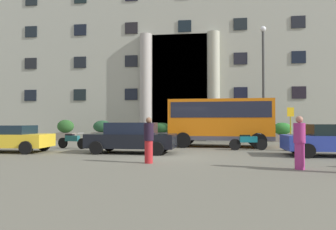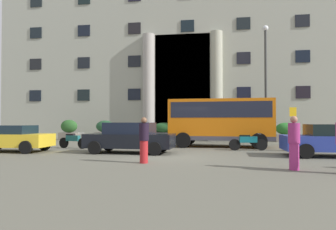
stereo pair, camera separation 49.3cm
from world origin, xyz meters
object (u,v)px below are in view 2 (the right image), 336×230
at_px(hedge_planter_far_west, 69,130).
at_px(orange_minibus, 221,119).
at_px(motorcycle_near_kerb, 247,142).
at_px(bus_stop_sign, 293,122).
at_px(pedestrian_man_red_shirt, 144,140).
at_px(hedge_planter_entrance_left, 222,133).
at_px(pedestrian_child_trailing, 294,143).
at_px(motorcycle_far_end, 302,142).
at_px(lamppost_plaza_centre, 266,75).
at_px(hedge_planter_entrance_right, 285,132).
at_px(hedge_planter_east, 105,131).
at_px(white_taxi_kerbside, 130,138).
at_px(hedge_planter_west, 163,132).
at_px(parked_hatchback_near, 11,138).
at_px(scooter_by_planter, 72,140).

bearing_deg(hedge_planter_far_west, orange_minibus, -22.67).
xyz_separation_m(hedge_planter_far_west, motorcycle_near_kerb, (13.70, -7.37, -0.35)).
height_order(bus_stop_sign, pedestrian_man_red_shirt, bus_stop_sign).
xyz_separation_m(hedge_planter_entrance_left, pedestrian_child_trailing, (1.82, -13.97, 0.19)).
xyz_separation_m(motorcycle_far_end, lamppost_plaza_centre, (-0.81, 5.64, 4.35)).
xyz_separation_m(hedge_planter_entrance_left, pedestrian_man_red_shirt, (-3.24, -13.10, 0.18)).
relative_size(hedge_planter_entrance_left, lamppost_plaza_centre, 0.25).
bearing_deg(motorcycle_far_end, pedestrian_man_red_shirt, -135.92).
bearing_deg(bus_stop_sign, hedge_planter_entrance_right, 85.50).
relative_size(hedge_planter_east, white_taxi_kerbside, 0.38).
bearing_deg(motorcycle_far_end, white_taxi_kerbside, -160.04).
bearing_deg(hedge_planter_west, motorcycle_far_end, -41.21).
height_order(hedge_planter_west, pedestrian_man_red_shirt, pedestrian_man_red_shirt).
distance_m(hedge_planter_entrance_right, parked_hatchback_near, 18.52).
bearing_deg(pedestrian_man_red_shirt, motorcycle_far_end, -27.34).
bearing_deg(hedge_planter_west, pedestrian_man_red_shirt, -83.95).
bearing_deg(pedestrian_man_red_shirt, hedge_planter_east, 50.52).
relative_size(white_taxi_kerbside, parked_hatchback_near, 1.07).
bearing_deg(pedestrian_child_trailing, hedge_planter_west, 21.32).
height_order(hedge_planter_entrance_right, pedestrian_man_red_shirt, pedestrian_man_red_shirt).
distance_m(orange_minibus, hedge_planter_far_west, 13.44).
bearing_deg(hedge_planter_east, scooter_by_planter, -84.11).
height_order(hedge_planter_far_west, white_taxi_kerbside, hedge_planter_far_west).
bearing_deg(pedestrian_man_red_shirt, hedge_planter_entrance_left, 10.96).
height_order(hedge_planter_east, parked_hatchback_near, hedge_planter_east).
bearing_deg(lamppost_plaza_centre, orange_minibus, -134.07).
bearing_deg(white_taxi_kerbside, hedge_planter_east, 118.99).
height_order(motorcycle_near_kerb, pedestrian_child_trailing, pedestrian_child_trailing).
bearing_deg(hedge_planter_far_west, parked_hatchback_near, -80.01).
distance_m(hedge_planter_far_west, white_taxi_kerbside, 12.39).
xyz_separation_m(motorcycle_near_kerb, lamppost_plaza_centre, (1.91, 5.54, 4.35)).
bearing_deg(orange_minibus, hedge_planter_east, 154.43).
height_order(hedge_planter_east, hedge_planter_far_west, hedge_planter_far_west).
height_order(parked_hatchback_near, motorcycle_far_end, parked_hatchback_near).
bearing_deg(hedge_planter_far_west, scooter_by_planter, -62.35).
relative_size(hedge_planter_west, lamppost_plaza_centre, 0.19).
relative_size(bus_stop_sign, pedestrian_man_red_shirt, 1.46).
bearing_deg(motorcycle_far_end, hedge_planter_west, 145.06).
distance_m(parked_hatchback_near, lamppost_plaza_centre, 16.53).
xyz_separation_m(hedge_planter_far_west, parked_hatchback_near, (1.73, -9.83, -0.11)).
relative_size(white_taxi_kerbside, pedestrian_child_trailing, 2.52).
xyz_separation_m(hedge_planter_east, motorcycle_far_end, (13.25, -7.39, -0.32)).
bearing_deg(scooter_by_planter, bus_stop_sign, 34.53).
height_order(motorcycle_far_end, pedestrian_child_trailing, pedestrian_child_trailing).
distance_m(hedge_planter_west, white_taxi_kerbside, 9.46).
bearing_deg(hedge_planter_far_west, motorcycle_near_kerb, -28.29).
bearing_deg(hedge_planter_far_west, hedge_planter_entrance_left, 0.68).
xyz_separation_m(pedestrian_child_trailing, lamppost_plaza_centre, (1.19, 11.98, 3.94)).
distance_m(bus_stop_sign, parked_hatchback_near, 16.81).
height_order(orange_minibus, pedestrian_man_red_shirt, orange_minibus).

